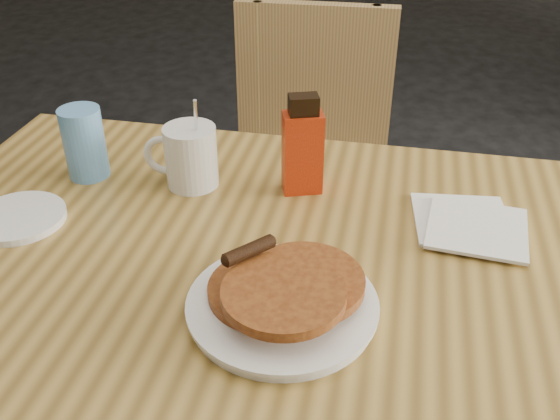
% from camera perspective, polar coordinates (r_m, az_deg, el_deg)
% --- Properties ---
extents(main_table, '(1.33, 0.96, 0.75)m').
position_cam_1_polar(main_table, '(0.98, -1.34, -5.90)').
color(main_table, '#A7813B').
rests_on(main_table, floor).
extents(chair_main_far, '(0.44, 0.44, 0.92)m').
position_cam_1_polar(chair_main_far, '(1.67, 2.76, 5.13)').
color(chair_main_far, '#A4864D').
rests_on(chair_main_far, floor).
extents(pancake_plate, '(0.26, 0.26, 0.08)m').
position_cam_1_polar(pancake_plate, '(0.84, 0.29, -8.02)').
color(pancake_plate, white).
rests_on(pancake_plate, main_table).
extents(coffee_mug, '(0.13, 0.09, 0.17)m').
position_cam_1_polar(coffee_mug, '(1.12, -8.30, 4.96)').
color(coffee_mug, white).
rests_on(coffee_mug, main_table).
extents(syrup_bottle, '(0.08, 0.06, 0.18)m').
position_cam_1_polar(syrup_bottle, '(1.07, 2.08, 5.68)').
color(syrup_bottle, maroon).
rests_on(syrup_bottle, main_table).
extents(napkin_stack, '(0.19, 0.20, 0.01)m').
position_cam_1_polar(napkin_stack, '(1.06, 16.93, -1.26)').
color(napkin_stack, white).
rests_on(napkin_stack, main_table).
extents(blue_tumbler, '(0.09, 0.09, 0.13)m').
position_cam_1_polar(blue_tumbler, '(1.18, -17.46, 5.86)').
color(blue_tumbler, '#5A97D5').
rests_on(blue_tumbler, main_table).
extents(side_saucer, '(0.20, 0.20, 0.01)m').
position_cam_1_polar(side_saucer, '(1.11, -22.77, -0.65)').
color(side_saucer, white).
rests_on(side_saucer, main_table).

